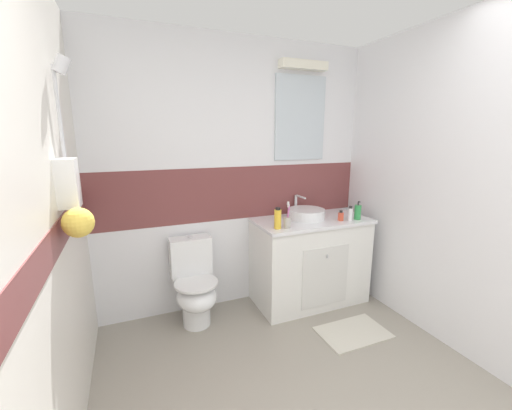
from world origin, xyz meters
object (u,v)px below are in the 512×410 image
at_px(sink_basin, 306,213).
at_px(perfume_flask_small, 341,216).
at_px(toilet, 195,285).
at_px(toothbrush_cup, 287,221).
at_px(soap_dispenser, 358,212).
at_px(deodorant_spray_can, 350,214).
at_px(shampoo_bottle_tall, 278,219).

distance_m(sink_basin, perfume_flask_small, 0.33).
height_order(sink_basin, perfume_flask_small, sink_basin).
bearing_deg(toilet, perfume_flask_small, -8.22).
relative_size(toothbrush_cup, soap_dispenser, 1.30).
relative_size(toilet, perfume_flask_small, 7.73).
relative_size(toothbrush_cup, deodorant_spray_can, 1.66).
xyz_separation_m(perfume_flask_small, deodorant_spray_can, (0.08, -0.03, 0.02)).
bearing_deg(sink_basin, deodorant_spray_can, -35.38).
distance_m(toilet, deodorant_spray_can, 1.56).
bearing_deg(shampoo_bottle_tall, sink_basin, 27.14).
height_order(toilet, toothbrush_cup, toothbrush_cup).
relative_size(perfume_flask_small, deodorant_spray_can, 0.71).
height_order(perfume_flask_small, shampoo_bottle_tall, shampoo_bottle_tall).
bearing_deg(perfume_flask_small, deodorant_spray_can, -21.43).
distance_m(toilet, toothbrush_cup, 0.98).
bearing_deg(perfume_flask_small, toothbrush_cup, -178.22).
xyz_separation_m(sink_basin, perfume_flask_small, (0.25, -0.21, -0.00)).
distance_m(soap_dispenser, perfume_flask_small, 0.18).
bearing_deg(toilet, soap_dispenser, -7.87).
xyz_separation_m(toothbrush_cup, shampoo_bottle_tall, (-0.08, 0.01, 0.03)).
height_order(sink_basin, toilet, sink_basin).
height_order(toilet, perfume_flask_small, perfume_flask_small).
bearing_deg(soap_dispenser, perfume_flask_small, 174.77).
relative_size(sink_basin, toilet, 0.53).
height_order(perfume_flask_small, deodorant_spray_can, deodorant_spray_can).
bearing_deg(toilet, shampoo_bottle_tall, -15.96).
xyz_separation_m(perfume_flask_small, shampoo_bottle_tall, (-0.66, -0.00, 0.04)).
bearing_deg(sink_basin, toilet, -179.53).
relative_size(sink_basin, perfume_flask_small, 4.06).
bearing_deg(toothbrush_cup, deodorant_spray_can, -1.23).
bearing_deg(perfume_flask_small, soap_dispenser, -5.23).
xyz_separation_m(toilet, toothbrush_cup, (0.78, -0.21, 0.55)).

